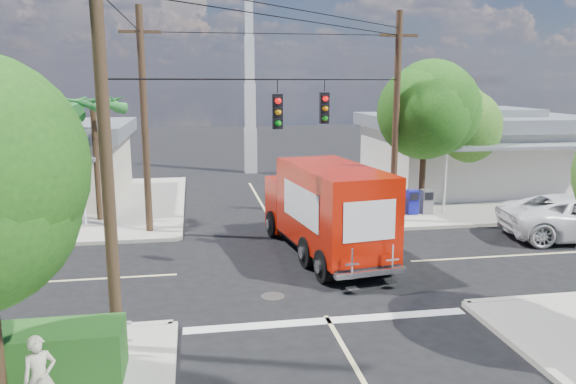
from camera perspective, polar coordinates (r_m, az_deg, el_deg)
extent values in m
plane|color=black|center=(18.99, 1.02, -7.69)|extent=(120.00, 120.00, 0.00)
cube|color=#A59F95|center=(32.62, 16.62, 0.01)|extent=(14.00, 14.00, 0.14)
cube|color=#AEA99A|center=(30.20, 4.61, -0.43)|extent=(0.25, 14.00, 0.14)
cube|color=#AEA99A|center=(26.68, 23.22, -2.88)|extent=(14.00, 0.25, 0.14)
cube|color=#A59F95|center=(30.27, -24.10, -1.36)|extent=(14.00, 14.00, 0.14)
cube|color=#AEA99A|center=(29.30, -10.74, -0.95)|extent=(0.25, 14.00, 0.14)
cube|color=beige|center=(28.52, -2.70, -1.23)|extent=(0.12, 12.00, 0.01)
cube|color=beige|center=(22.97, 26.48, -5.52)|extent=(12.00, 0.12, 0.01)
cube|color=silver|center=(15.08, 4.13, -12.90)|extent=(7.50, 0.40, 0.01)
cube|color=beige|center=(33.90, 18.33, 3.35)|extent=(11.00, 8.00, 3.40)
cube|color=slate|center=(33.70, 18.54, 6.81)|extent=(11.80, 8.80, 0.70)
cube|color=slate|center=(33.67, 18.60, 7.65)|extent=(6.05, 4.40, 0.50)
cube|color=slate|center=(29.56, 22.89, 4.30)|extent=(9.90, 1.80, 0.15)
cylinder|color=silver|center=(26.94, 15.64, 1.06)|extent=(0.12, 0.12, 2.90)
cube|color=beige|center=(31.67, -25.44, 2.13)|extent=(10.00, 8.00, 3.20)
cube|color=slate|center=(31.46, -25.74, 5.64)|extent=(10.80, 8.80, 0.70)
cube|color=slate|center=(31.43, -25.81, 6.54)|extent=(5.50, 4.40, 0.50)
cylinder|color=silver|center=(25.32, -20.08, -0.08)|extent=(0.12, 0.12, 2.70)
cube|color=silver|center=(38.13, -3.82, 4.21)|extent=(0.80, 0.80, 3.00)
cube|color=silver|center=(37.88, -3.88, 8.71)|extent=(0.70, 0.70, 3.00)
cube|color=silver|center=(37.87, -3.94, 13.25)|extent=(0.60, 0.60, 3.00)
cube|color=silver|center=(38.09, -4.01, 17.77)|extent=(0.50, 0.50, 3.00)
cylinder|color=#422D1C|center=(26.92, 13.52, 2.45)|extent=(0.28, 0.28, 4.10)
sphere|color=#1C4B15|center=(26.67, 13.78, 7.89)|extent=(4.10, 4.10, 4.10)
sphere|color=#1C4B15|center=(26.68, 12.83, 8.48)|extent=(3.33, 3.33, 3.33)
sphere|color=#1C4B15|center=(26.54, 14.72, 7.55)|extent=(3.58, 3.58, 3.58)
cylinder|color=#422D1C|center=(30.02, 16.43, 2.69)|extent=(0.28, 0.28, 3.58)
sphere|color=#2A5819|center=(29.78, 16.67, 6.95)|extent=(3.58, 3.58, 3.58)
sphere|color=#2A5819|center=(29.78, 15.83, 7.43)|extent=(2.91, 2.91, 2.91)
sphere|color=#2A5819|center=(29.68, 17.53, 6.67)|extent=(3.14, 3.14, 3.14)
cylinder|color=#422D1C|center=(25.73, -18.88, 2.77)|extent=(0.24, 0.24, 5.00)
cone|color=#25702A|center=(25.37, -17.23, 8.67)|extent=(0.50, 2.06, 0.98)
cone|color=#25702A|center=(26.12, -17.78, 8.70)|extent=(1.92, 1.68, 0.98)
cone|color=#25702A|center=(26.40, -19.38, 8.62)|extent=(2.12, 0.95, 0.98)
cone|color=#25702A|center=(26.03, -20.90, 8.49)|extent=(1.34, 2.07, 0.98)
cone|color=#25702A|center=(25.27, -21.23, 8.40)|extent=(1.34, 2.07, 0.98)
cone|color=#25702A|center=(24.67, -20.05, 8.43)|extent=(2.12, 0.95, 0.98)
cone|color=#25702A|center=(24.72, -18.23, 8.55)|extent=(1.92, 1.68, 0.98)
cylinder|color=#422D1C|center=(27.60, -22.48, 2.64)|extent=(0.24, 0.24, 4.60)
cone|color=#25702A|center=(27.19, -21.00, 7.72)|extent=(0.50, 2.06, 0.98)
cone|color=#25702A|center=(27.95, -21.41, 7.77)|extent=(1.92, 1.68, 0.98)
cone|color=#25702A|center=(28.28, -22.86, 7.70)|extent=(2.12, 0.95, 0.98)
cone|color=#25702A|center=(27.95, -24.31, 7.55)|extent=(1.34, 2.07, 0.98)
cone|color=#25702A|center=(27.20, -24.72, 7.44)|extent=(1.34, 2.07, 0.98)
cone|color=#25702A|center=(26.57, -23.70, 7.46)|extent=(2.12, 0.95, 0.98)
cone|color=#25702A|center=(26.57, -22.01, 7.59)|extent=(1.92, 1.68, 0.98)
cylinder|color=#473321|center=(12.69, -17.99, 3.15)|extent=(0.28, 0.28, 9.00)
cylinder|color=#473321|center=(24.45, 10.90, 7.15)|extent=(0.28, 0.28, 9.00)
cube|color=#473321|center=(24.46, 11.21, 15.35)|extent=(1.60, 0.12, 0.12)
cylinder|color=#473321|center=(22.98, -14.37, 6.75)|extent=(0.28, 0.28, 9.00)
cube|color=#473321|center=(23.00, -14.81, 15.47)|extent=(1.60, 0.12, 0.12)
cylinder|color=black|center=(17.96, 1.09, 11.36)|extent=(10.43, 10.43, 0.04)
cube|color=black|center=(17.06, -1.08, 8.17)|extent=(0.30, 0.24, 1.05)
sphere|color=red|center=(16.91, -1.01, 9.26)|extent=(0.20, 0.20, 0.20)
cube|color=black|center=(19.29, 3.71, 8.51)|extent=(0.30, 0.24, 1.05)
sphere|color=red|center=(19.14, 3.82, 9.47)|extent=(0.20, 0.20, 0.20)
cube|color=silver|center=(13.36, -16.33, -13.67)|extent=(0.09, 0.06, 1.00)
cube|color=#AD1216|center=(26.12, 11.06, -1.06)|extent=(0.50, 0.50, 1.10)
cube|color=#131594|center=(26.38, 12.48, -1.00)|extent=(0.50, 0.50, 1.10)
cube|color=slate|center=(26.65, 13.88, -0.94)|extent=(0.50, 0.50, 1.10)
cube|color=black|center=(20.38, 3.62, -4.85)|extent=(3.26, 7.63, 0.24)
cube|color=#BA1504|center=(22.81, 0.95, -1.12)|extent=(2.49, 1.93, 2.08)
cube|color=black|center=(23.35, 0.42, 0.12)|extent=(2.00, 0.53, 0.90)
cube|color=silver|center=(23.75, 0.27, -2.26)|extent=(2.17, 0.44, 0.33)
cube|color=#BA1504|center=(19.26, 4.62, -1.46)|extent=(3.16, 5.78, 2.75)
cube|color=white|center=(19.72, 7.85, -0.80)|extent=(0.53, 3.37, 1.23)
cube|color=white|center=(18.81, 1.25, -1.29)|extent=(0.53, 3.37, 1.23)
cube|color=white|center=(16.79, 8.29, -2.95)|extent=(1.69, 0.27, 1.23)
cube|color=silver|center=(17.14, 8.33, -8.11)|extent=(2.28, 0.57, 0.17)
cube|color=silver|center=(16.63, 6.50, -7.29)|extent=(0.43, 0.12, 0.95)
cube|color=silver|center=(17.21, 10.54, -6.77)|extent=(0.43, 0.12, 0.95)
cylinder|color=black|center=(22.53, -1.56, -3.26)|extent=(0.46, 1.07, 1.04)
cylinder|color=black|center=(23.23, 3.60, -2.83)|extent=(0.46, 1.07, 1.04)
cylinder|color=black|center=(17.56, 3.66, -7.52)|extent=(0.46, 1.07, 1.04)
cylinder|color=black|center=(18.45, 9.99, -6.74)|extent=(0.46, 1.07, 1.04)
imported|color=beige|center=(11.50, -23.90, -16.88)|extent=(0.68, 0.58, 1.58)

